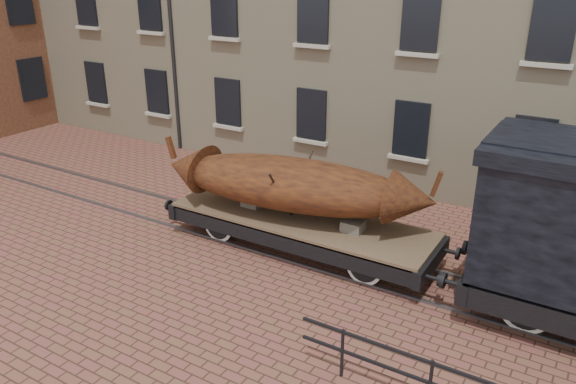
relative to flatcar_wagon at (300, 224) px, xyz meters
The scene contains 4 objects.
ground 0.73m from the flatcar_wagon, ahead, with size 90.00×90.00×0.00m, color brown.
rail_track 0.70m from the flatcar_wagon, ahead, with size 30.00×1.52×0.06m.
flatcar_wagon is the anchor object (origin of this frame).
iron_boat 1.09m from the flatcar_wagon, behind, with size 7.25×2.93×1.71m.
Camera 1 is at (6.39, -11.26, 6.94)m, focal length 35.00 mm.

